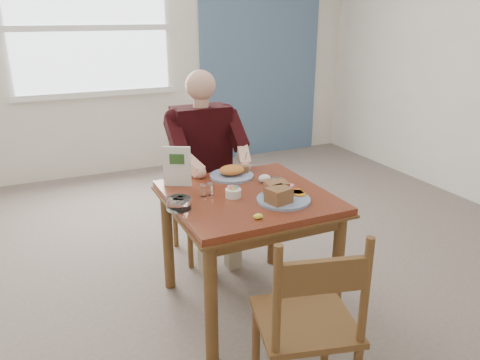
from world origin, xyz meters
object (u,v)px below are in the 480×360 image
table (247,211)px  chair_near (308,325)px  diner (205,153)px  near_plate (281,195)px  far_plate (232,172)px  chair_far (202,192)px

table → chair_near: chair_near is taller
chair_near → diner: diner is taller
diner → table: bearing=-90.0°
diner → near_plate: 0.90m
far_plate → table: bearing=-97.4°
table → near_plate: bearing=-56.0°
table → far_plate: 0.35m
chair_near → far_plate: chair_near is taller
near_plate → far_plate: near_plate is taller
diner → near_plate: diner is taller
chair_far → chair_near: 1.69m
chair_near → near_plate: size_ratio=2.85×
chair_far → near_plate: bearing=-82.9°
chair_near → diner: 1.64m
table → chair_far: size_ratio=0.97×
table → far_plate: (0.04, 0.31, 0.14)m
table → diner: (0.00, 0.71, 0.17)m
chair_far → diner: (0.00, -0.09, 0.33)m
chair_near → far_plate: 1.25m
chair_far → chair_near: bearing=-94.4°
table → near_plate: near_plate is taller
chair_far → chair_near: size_ratio=1.00×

